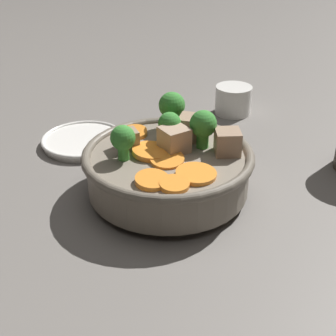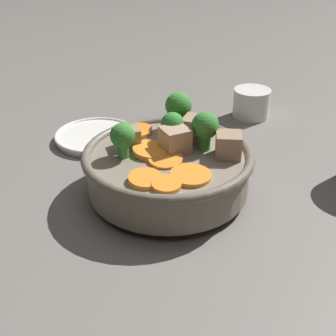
# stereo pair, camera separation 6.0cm
# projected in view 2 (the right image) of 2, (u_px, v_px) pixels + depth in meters

# --- Properties ---
(ground_plane) EXTENTS (3.00, 3.00, 0.00)m
(ground_plane) POSITION_uv_depth(u_px,v_px,m) (168.00, 194.00, 0.62)
(ground_plane) COLOR slate
(stirfry_bowl) EXTENTS (0.22, 0.22, 0.11)m
(stirfry_bowl) POSITION_uv_depth(u_px,v_px,m) (169.00, 165.00, 0.60)
(stirfry_bowl) COLOR slate
(stirfry_bowl) RESTS_ON ground_plane
(side_saucer) EXTENTS (0.13, 0.13, 0.01)m
(side_saucer) POSITION_uv_depth(u_px,v_px,m) (96.00, 136.00, 0.75)
(side_saucer) COLOR white
(side_saucer) RESTS_ON ground_plane
(tea_cup) EXTENTS (0.06, 0.06, 0.05)m
(tea_cup) POSITION_uv_depth(u_px,v_px,m) (251.00, 103.00, 0.83)
(tea_cup) COLOR white
(tea_cup) RESTS_ON ground_plane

